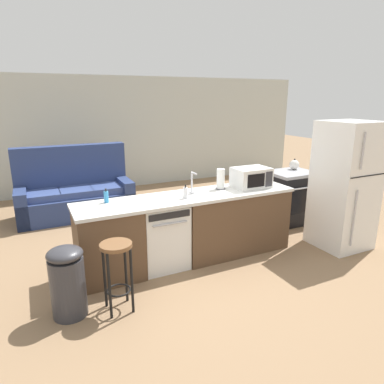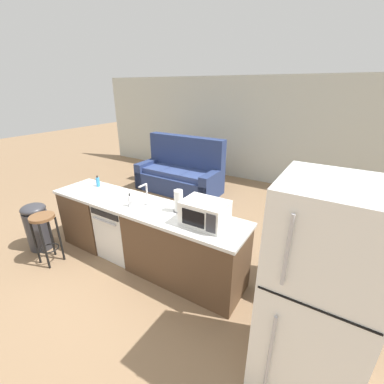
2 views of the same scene
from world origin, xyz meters
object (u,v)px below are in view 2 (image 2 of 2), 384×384
Objects in this scene: dishwasher at (123,228)px; paper_towel_roll at (179,201)px; trash_bin at (37,226)px; stove_range at (322,266)px; kettle at (350,224)px; soap_bottle at (130,201)px; dish_soap_bottle at (98,182)px; couch at (181,174)px; refrigerator at (316,298)px; bar_stool at (45,229)px; microwave at (205,213)px.

paper_towel_roll is (0.93, 0.11, 0.62)m from dishwasher.
dishwasher is at bearing 25.80° from trash_bin.
kettle is at bearing 37.71° from stove_range.
soap_bottle is at bearing -164.37° from stove_range.
couch is (-0.08, 2.44, -0.58)m from dish_soap_bottle.
refrigerator is at bearing 0.60° from trash_bin.
refrigerator is at bearing -11.93° from dishwasher.
bar_stool is (-3.52, -1.39, -0.45)m from kettle.
couch is at bearing 91.90° from dish_soap_bottle.
trash_bin is at bearing -98.99° from couch.
kettle is at bearing 17.40° from soap_bottle.
stove_range is at bearing -142.29° from kettle.
refrigerator is 3.64× the size of microwave.
paper_towel_roll is 3.06m from couch.
stove_range is at bearing -31.81° from couch.
dishwasher is at bearing -166.22° from kettle.
couch reaches higher than microwave.
paper_towel_roll is at bearing -162.76° from kettle.
stove_range is 5.11× the size of dish_soap_bottle.
refrigerator is 0.91× the size of couch.
stove_range is 3.58m from bar_stool.
microwave is 1.57m from kettle.
paper_towel_roll reaches higher than microwave.
soap_bottle is at bearing 18.03° from trash_bin.
dish_soap_bottle is 1.12m from trash_bin.
refrigerator reaches higher than couch.
refrigerator is 1.80m from paper_towel_roll.
microwave is 2.28m from bar_stool.
couch is at bearing 136.42° from refrigerator.
soap_bottle is 2.94m from couch.
stove_range is at bearing 89.99° from refrigerator.
microwave is at bearing -154.23° from kettle.
bar_stool is (-1.68, -0.82, -0.50)m from paper_towel_roll.
microwave is at bearing -0.06° from dishwasher.
couch is (-3.48, 1.92, -0.59)m from kettle.
kettle is at bearing 8.61° from dish_soap_bottle.
microwave is at bearing -156.09° from stove_range.
stove_range is 3.30m from dish_soap_bottle.
kettle is 0.28× the size of trash_bin.
paper_towel_roll is at bearing 165.81° from microwave.
trash_bin is (-0.47, 0.13, -0.16)m from bar_stool.
microwave is at bearing -14.19° from paper_towel_roll.
paper_towel_roll reaches higher than dishwasher.
bar_stool is at bearing -177.17° from refrigerator.
paper_towel_roll is at bearing -165.23° from stove_range.
dishwasher is 0.86m from dish_soap_bottle.
microwave is at bearing -51.47° from couch.
kettle is 3.81m from bar_stool.
kettle is 4.02m from couch.
dish_soap_bottle reaches higher than stove_range.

